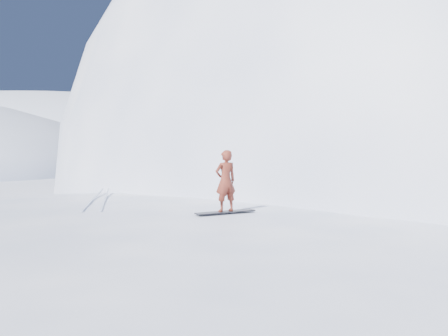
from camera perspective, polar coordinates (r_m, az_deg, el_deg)
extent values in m
plane|color=white|center=(10.78, -19.12, -19.74)|extent=(400.00, 400.00, 0.00)
ellipsoid|color=white|center=(13.32, -10.96, -15.16)|extent=(36.00, 28.00, 4.80)
ellipsoid|color=white|center=(40.51, 25.82, -3.17)|extent=(60.00, 56.00, 56.00)
ellipsoid|color=white|center=(30.62, 11.09, -4.83)|extent=(28.00, 24.00, 18.00)
ellipsoid|color=white|center=(127.06, -22.05, 0.91)|extent=(140.00, 90.00, 36.00)
ellipsoid|color=white|center=(16.80, -19.75, -11.44)|extent=(7.00, 6.30, 1.00)
ellipsoid|color=white|center=(14.70, 14.21, -13.45)|extent=(4.00, 3.60, 0.60)
cube|color=black|center=(11.35, 0.20, -5.75)|extent=(1.61, 0.98, 0.03)
imported|color=maroon|center=(11.25, 0.20, -1.69)|extent=(0.69, 0.59, 1.59)
cube|color=silver|center=(15.05, -16.58, -3.69)|extent=(0.90, 5.95, 0.04)
cube|color=silver|center=(14.96, -15.23, -3.71)|extent=(1.15, 5.91, 0.04)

